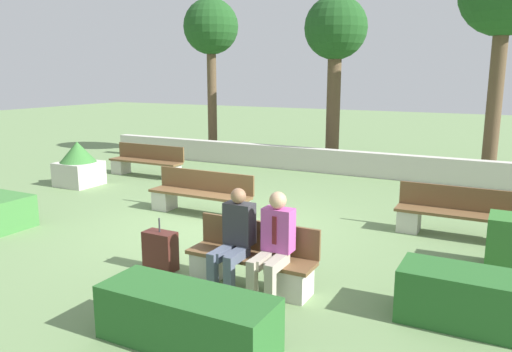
% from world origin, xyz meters
% --- Properties ---
extents(ground_plane, '(60.00, 60.00, 0.00)m').
position_xyz_m(ground_plane, '(0.00, 0.00, 0.00)').
color(ground_plane, '#6B8956').
extents(perimeter_wall, '(14.78, 0.30, 0.66)m').
position_xyz_m(perimeter_wall, '(0.00, 5.73, 0.33)').
color(perimeter_wall, beige).
rests_on(perimeter_wall, ground_plane).
extents(bench_front, '(1.72, 0.49, 0.83)m').
position_xyz_m(bench_front, '(1.75, -1.98, 0.31)').
color(bench_front, brown).
rests_on(bench_front, ground_plane).
extents(bench_left_side, '(1.98, 0.48, 0.83)m').
position_xyz_m(bench_left_side, '(3.87, 1.41, 0.32)').
color(bench_left_side, brown).
rests_on(bench_left_side, ground_plane).
extents(bench_right_side, '(2.17, 0.48, 0.83)m').
position_xyz_m(bench_right_side, '(-0.76, 0.59, 0.33)').
color(bench_right_side, brown).
rests_on(bench_right_side, ground_plane).
extents(bench_back, '(2.20, 0.49, 0.83)m').
position_xyz_m(bench_back, '(-4.13, 3.02, 0.33)').
color(bench_back, brown).
rests_on(bench_back, ground_plane).
extents(person_seated_man, '(0.38, 0.64, 1.32)m').
position_xyz_m(person_seated_man, '(2.13, -2.11, 0.72)').
color(person_seated_man, '#B2A893').
rests_on(person_seated_man, ground_plane).
extents(person_seated_woman, '(0.38, 0.64, 1.30)m').
position_xyz_m(person_seated_woman, '(1.58, -2.12, 0.71)').
color(person_seated_woman, '#515B70').
rests_on(person_seated_woman, ground_plane).
extents(hedge_block_mid_left, '(1.58, 0.68, 0.61)m').
position_xyz_m(hedge_block_mid_left, '(4.39, -1.77, 0.30)').
color(hedge_block_mid_left, '#286028').
rests_on(hedge_block_mid_left, ground_plane).
extents(hedge_block_mid_right, '(1.87, 0.67, 0.58)m').
position_xyz_m(hedge_block_mid_right, '(1.85, -3.55, 0.29)').
color(hedge_block_mid_right, '#286028').
rests_on(hedge_block_mid_right, ground_plane).
extents(planter_corner_left, '(0.92, 0.92, 1.09)m').
position_xyz_m(planter_corner_left, '(-4.86, 1.35, 0.53)').
color(planter_corner_left, beige).
rests_on(planter_corner_left, ground_plane).
extents(suitcase, '(0.47, 0.25, 0.76)m').
position_xyz_m(suitcase, '(0.35, -2.07, 0.28)').
color(suitcase, '#471E19').
rests_on(suitcase, ground_plane).
extents(tree_leftmost, '(1.79, 1.79, 5.12)m').
position_xyz_m(tree_leftmost, '(-4.49, 6.93, 4.09)').
color(tree_leftmost, brown).
rests_on(tree_leftmost, ground_plane).
extents(tree_center_left, '(1.86, 1.86, 4.98)m').
position_xyz_m(tree_center_left, '(-0.35, 7.25, 3.85)').
color(tree_center_left, brown).
rests_on(tree_center_left, ground_plane).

